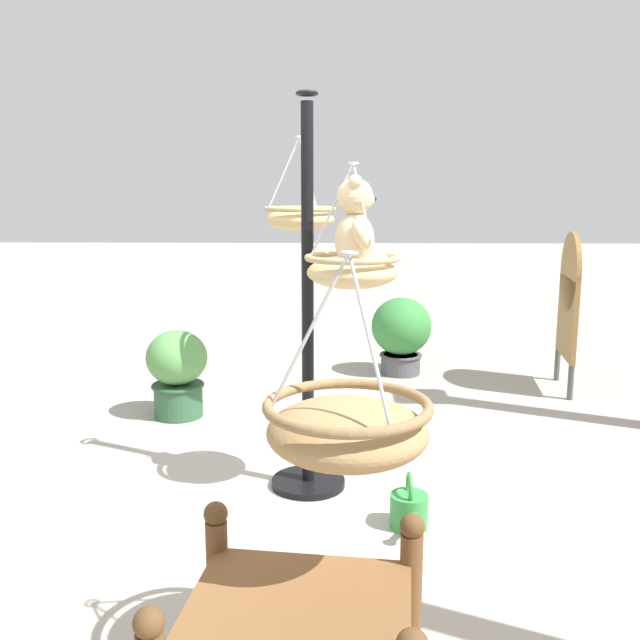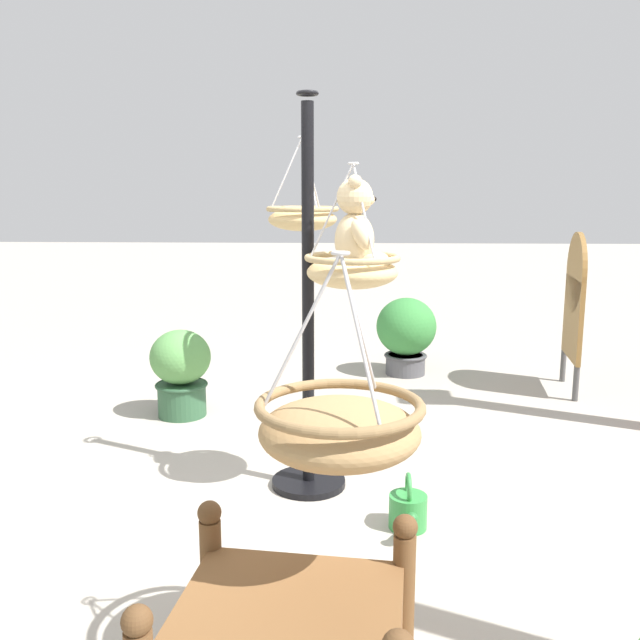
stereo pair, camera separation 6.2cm
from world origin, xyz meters
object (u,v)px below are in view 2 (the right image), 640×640
object	(u,v)px
hanging_basket_with_teddy	(352,269)
hanging_basket_left_high	(303,217)
display_sign_board	(575,299)
display_pole_central	(308,375)
hanging_basket_right_low	(340,427)
watering_can	(408,510)
potted_plant_small_succulent	(406,332)
potted_plant_tall_leafy	(181,370)
teddy_bear	(357,229)

from	to	relation	value
hanging_basket_with_teddy	hanging_basket_left_high	world-z (taller)	hanging_basket_left_high
hanging_basket_left_high	display_sign_board	world-z (taller)	hanging_basket_left_high
display_pole_central	hanging_basket_right_low	world-z (taller)	display_pole_central
display_sign_board	watering_can	distance (m)	3.15
hanging_basket_left_high	display_sign_board	xyz separation A→B (m)	(-1.16, 2.28, -0.74)
display_pole_central	hanging_basket_left_high	xyz separation A→B (m)	(-0.92, -0.09, 0.88)
hanging_basket_left_high	display_sign_board	distance (m)	2.66
display_pole_central	potted_plant_small_succulent	xyz separation A→B (m)	(-2.58, 0.79, -0.28)
potted_plant_small_succulent	watering_can	world-z (taller)	potted_plant_small_succulent
hanging_basket_right_low	watering_can	distance (m)	1.50
hanging_basket_right_low	watering_can	size ratio (longest dim) A/B	1.98
display_sign_board	hanging_basket_right_low	bearing A→B (deg)	-27.87
display_pole_central	hanging_basket_left_high	distance (m)	1.27
potted_plant_tall_leafy	display_sign_board	xyz separation A→B (m)	(-0.82, 3.26, 0.46)
potted_plant_small_succulent	display_sign_board	distance (m)	1.55
display_pole_central	hanging_basket_right_low	bearing A→B (deg)	6.91
teddy_bear	display_sign_board	xyz separation A→B (m)	(-2.23, 1.92, -0.71)
hanging_basket_right_low	display_sign_board	distance (m)	4.26
potted_plant_small_succulent	display_sign_board	world-z (taller)	display_sign_board
display_pole_central	teddy_bear	distance (m)	0.91
display_sign_board	display_pole_central	bearing A→B (deg)	-46.55
potted_plant_tall_leafy	hanging_basket_with_teddy	bearing A→B (deg)	43.26
hanging_basket_left_high	potted_plant_tall_leafy	world-z (taller)	hanging_basket_left_high
teddy_bear	display_sign_board	size ratio (longest dim) A/B	0.36
display_pole_central	watering_can	distance (m)	0.95
teddy_bear	hanging_basket_left_high	world-z (taller)	hanging_basket_left_high
potted_plant_small_succulent	hanging_basket_left_high	bearing A→B (deg)	-27.94
hanging_basket_right_low	potted_plant_small_succulent	world-z (taller)	hanging_basket_right_low
teddy_bear	hanging_basket_right_low	xyz separation A→B (m)	(1.53, -0.07, -0.57)
hanging_basket_left_high	hanging_basket_right_low	xyz separation A→B (m)	(2.60, 0.30, -0.59)
display_pole_central	potted_plant_small_succulent	bearing A→B (deg)	163.01
display_pole_central	hanging_basket_right_low	distance (m)	1.72
teddy_bear	hanging_basket_right_low	size ratio (longest dim) A/B	0.72
display_pole_central	teddy_bear	bearing A→B (deg)	61.28
display_pole_central	potted_plant_tall_leafy	size ratio (longest dim) A/B	3.30
potted_plant_tall_leafy	display_pole_central	bearing A→B (deg)	40.51
hanging_basket_with_teddy	potted_plant_tall_leafy	size ratio (longest dim) A/B	0.98
display_pole_central	watering_can	xyz separation A→B (m)	(0.51, 0.55, -0.58)
potted_plant_small_succulent	display_pole_central	bearing A→B (deg)	-16.99
hanging_basket_left_high	potted_plant_small_succulent	distance (m)	2.20
display_sign_board	hanging_basket_left_high	bearing A→B (deg)	-63.14
teddy_bear	hanging_basket_left_high	bearing A→B (deg)	-161.15
teddy_bear	hanging_basket_left_high	xyz separation A→B (m)	(-1.07, -0.37, 0.03)
potted_plant_tall_leafy	watering_can	distance (m)	2.41
hanging_basket_right_low	potted_plant_tall_leafy	xyz separation A→B (m)	(-2.94, -1.28, -0.60)
teddy_bear	display_sign_board	distance (m)	3.02
hanging_basket_left_high	potted_plant_tall_leafy	size ratio (longest dim) A/B	0.93
display_pole_central	potted_plant_small_succulent	world-z (taller)	display_pole_central
hanging_basket_left_high	display_sign_board	size ratio (longest dim) A/B	0.46
potted_plant_tall_leafy	display_sign_board	world-z (taller)	display_sign_board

